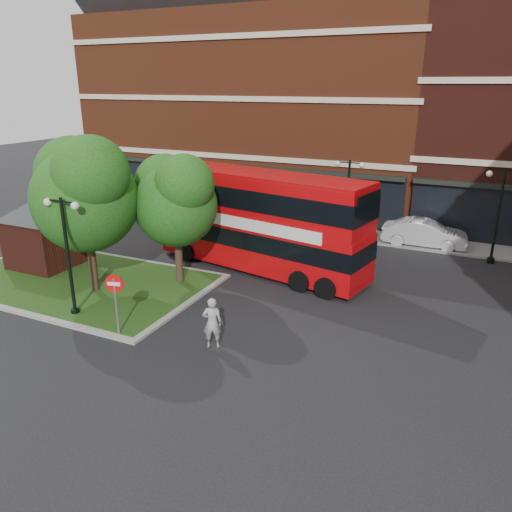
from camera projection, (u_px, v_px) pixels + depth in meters
The scene contains 15 objects.
ground at pixel (185, 346), 18.37m from camera, with size 120.00×120.00×0.00m, color black.
pavement_far at pixel (323, 230), 32.47m from camera, with size 44.00×3.00×0.12m, color slate.
terrace_far_left at pixel (260, 111), 39.79m from camera, with size 26.00×12.00×14.00m, color brown.
traffic_island at pixel (79, 281), 24.12m from camera, with size 12.60×7.60×0.15m.
kiosk at pixel (43, 224), 25.43m from camera, with size 6.51×6.51×3.60m.
tree_island_west at pixel (84, 189), 21.63m from camera, with size 5.40×4.71×7.21m.
tree_island_east at pixel (175, 197), 22.74m from camera, with size 4.46×3.90×6.29m.
lamp_island at pixel (67, 251), 19.81m from camera, with size 1.72×0.36×5.00m.
lamp_far_left at pixel (348, 197), 29.04m from camera, with size 1.72×0.36×5.00m.
lamp_far_right at pixel (498, 212), 25.85m from camera, with size 1.72×0.36×5.00m.
bus at pixel (260, 215), 25.01m from camera, with size 11.79×4.82×4.39m.
woman at pixel (212, 323), 17.98m from camera, with size 0.71×0.47×1.95m, color gray.
car_silver at pixel (244, 212), 34.00m from camera, with size 1.86×4.63×1.58m, color #9D9EA4.
car_white at pixel (424, 233), 29.27m from camera, with size 1.67×4.80×1.58m, color silver.
no_entry_sign at pixel (115, 293), 18.40m from camera, with size 0.69×0.25×2.55m.
Camera 1 is at (9.25, -13.62, 9.17)m, focal length 35.00 mm.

